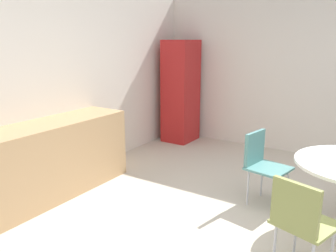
% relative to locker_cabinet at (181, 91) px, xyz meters
% --- Properties ---
extents(ground_plane, '(6.00, 6.00, 0.00)m').
position_rel_locker_cabinet_xyz_m(ground_plane, '(-2.55, -2.55, -0.92)').
color(ground_plane, beige).
extents(wall_back, '(6.00, 0.10, 2.60)m').
position_rel_locker_cabinet_xyz_m(wall_back, '(-2.55, 0.45, 0.38)').
color(wall_back, silver).
rests_on(wall_back, ground_plane).
extents(counter_block, '(2.14, 0.60, 0.90)m').
position_rel_locker_cabinet_xyz_m(counter_block, '(-2.92, 0.10, -0.47)').
color(counter_block, tan).
rests_on(counter_block, ground_plane).
extents(locker_cabinet, '(0.60, 0.50, 1.84)m').
position_rel_locker_cabinet_xyz_m(locker_cabinet, '(0.00, 0.00, 0.00)').
color(locker_cabinet, '#B21E1E').
rests_on(locker_cabinet, ground_plane).
extents(chair_olive, '(0.53, 0.53, 0.83)m').
position_rel_locker_cabinet_xyz_m(chair_olive, '(-2.83, -2.74, -0.40)').
color(chair_olive, silver).
rests_on(chair_olive, ground_plane).
extents(chair_teal, '(0.49, 0.49, 0.83)m').
position_rel_locker_cabinet_xyz_m(chair_teal, '(-1.70, -2.08, -0.40)').
color(chair_teal, silver).
rests_on(chair_teal, ground_plane).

